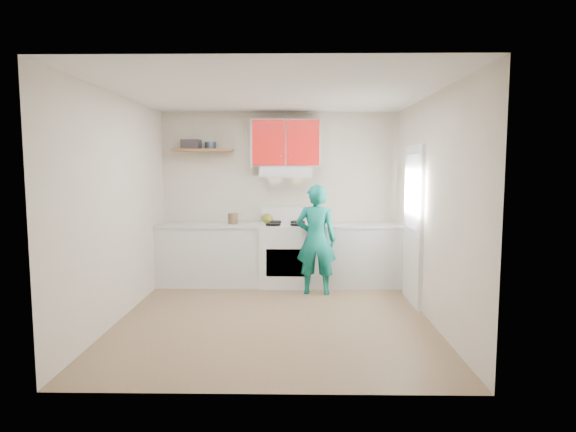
{
  "coord_description": "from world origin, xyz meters",
  "views": [
    {
      "loc": [
        0.25,
        -5.49,
        1.79
      ],
      "look_at": [
        0.15,
        0.55,
        1.15
      ],
      "focal_mm": 29.9,
      "sensor_mm": 36.0,
      "label": 1
    }
  ],
  "objects_px": {
    "kettle": "(267,218)",
    "crock": "(233,219)",
    "stove": "(286,255)",
    "tin": "(210,145)",
    "person": "(316,240)"
  },
  "relations": [
    {
      "from": "stove",
      "to": "kettle",
      "type": "height_order",
      "value": "kettle"
    },
    {
      "from": "kettle",
      "to": "crock",
      "type": "distance_m",
      "value": 0.51
    },
    {
      "from": "kettle",
      "to": "crock",
      "type": "height_order",
      "value": "crock"
    },
    {
      "from": "tin",
      "to": "person",
      "type": "relative_size",
      "value": 0.11
    },
    {
      "from": "stove",
      "to": "tin",
      "type": "xyz_separation_m",
      "value": [
        -1.14,
        0.2,
        1.63
      ]
    },
    {
      "from": "stove",
      "to": "kettle",
      "type": "distance_m",
      "value": 0.62
    },
    {
      "from": "person",
      "to": "crock",
      "type": "bearing_deg",
      "value": -16.23
    },
    {
      "from": "tin",
      "to": "crock",
      "type": "bearing_deg",
      "value": -27.2
    },
    {
      "from": "stove",
      "to": "tin",
      "type": "height_order",
      "value": "tin"
    },
    {
      "from": "stove",
      "to": "crock",
      "type": "height_order",
      "value": "crock"
    },
    {
      "from": "kettle",
      "to": "tin",
      "type": "bearing_deg",
      "value": 172.07
    },
    {
      "from": "crock",
      "to": "person",
      "type": "relative_size",
      "value": 0.12
    },
    {
      "from": "person",
      "to": "tin",
      "type": "bearing_deg",
      "value": -17.24
    },
    {
      "from": "kettle",
      "to": "crock",
      "type": "xyz_separation_m",
      "value": [
        -0.5,
        -0.09,
        -0.01
      ]
    },
    {
      "from": "crock",
      "to": "person",
      "type": "bearing_deg",
      "value": -22.82
    }
  ]
}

